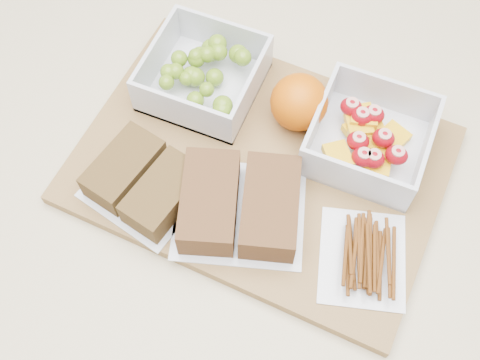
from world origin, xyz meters
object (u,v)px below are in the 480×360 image
at_px(orange, 299,102).
at_px(sandwich_bag_left, 144,182).
at_px(cutting_board, 260,165).
at_px(fruit_container, 369,139).
at_px(grape_container, 205,75).
at_px(pretzel_bag, 364,255).
at_px(sandwich_bag_center, 240,205).

height_order(orange, sandwich_bag_left, orange).
bearing_deg(cutting_board, orange, 78.15).
bearing_deg(fruit_container, orange, 174.61).
bearing_deg(cutting_board, sandwich_bag_left, -139.52).
bearing_deg(sandwich_bag_left, orange, 51.16).
relative_size(grape_container, pretzel_bag, 1.00).
bearing_deg(orange, cutting_board, -104.39).
bearing_deg(cutting_board, fruit_container, 33.30).
xyz_separation_m(orange, pretzel_bag, (0.13, -0.14, -0.02)).
bearing_deg(grape_container, sandwich_bag_center, -53.76).
relative_size(fruit_container, sandwich_bag_left, 0.92).
bearing_deg(grape_container, pretzel_bag, -30.12).
xyz_separation_m(sandwich_bag_left, pretzel_bag, (0.26, 0.01, -0.01)).
distance_m(cutting_board, fruit_container, 0.13).
height_order(grape_container, fruit_container, same).
distance_m(cutting_board, orange, 0.09).
xyz_separation_m(cutting_board, sandwich_bag_center, (0.00, -0.07, 0.03)).
relative_size(orange, sandwich_bag_left, 0.48).
height_order(orange, pretzel_bag, orange).
distance_m(cutting_board, pretzel_bag, 0.16).
bearing_deg(cutting_board, pretzel_bag, -23.07).
xyz_separation_m(fruit_container, pretzel_bag, (0.04, -0.14, -0.01)).
height_order(fruit_container, pretzel_bag, fruit_container).
bearing_deg(cutting_board, sandwich_bag_center, -84.89).
bearing_deg(grape_container, fruit_container, -2.75).
height_order(sandwich_bag_center, pretzel_bag, sandwich_bag_center).
height_order(sandwich_bag_left, sandwich_bag_center, sandwich_bag_center).
bearing_deg(pretzel_bag, sandwich_bag_left, -176.84).
distance_m(fruit_container, orange, 0.09).
height_order(orange, sandwich_bag_center, orange).
bearing_deg(sandwich_bag_left, pretzel_bag, 3.16).
xyz_separation_m(fruit_container, orange, (-0.09, 0.01, 0.01)).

